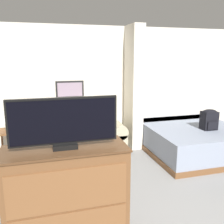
{
  "coord_description": "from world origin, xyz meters",
  "views": [
    {
      "loc": [
        -1.47,
        -1.81,
        1.96
      ],
      "look_at": [
        -0.38,
        2.12,
        1.05
      ],
      "focal_mm": 40.0,
      "sensor_mm": 36.0,
      "label": 1
    }
  ],
  "objects_px": {
    "couch": "(74,138)",
    "backpack": "(209,119)",
    "bed": "(192,139)",
    "tv_dresser": "(67,196)",
    "table_lamp": "(9,116)",
    "tv": "(64,123)",
    "coffee_table": "(80,155)"
  },
  "relations": [
    {
      "from": "tv_dresser",
      "to": "tv",
      "type": "bearing_deg",
      "value": 90.0
    },
    {
      "from": "table_lamp",
      "to": "tv_dresser",
      "type": "distance_m",
      "value": 2.73
    },
    {
      "from": "tv_dresser",
      "to": "backpack",
      "type": "relative_size",
      "value": 3.11
    },
    {
      "from": "couch",
      "to": "backpack",
      "type": "relative_size",
      "value": 5.17
    },
    {
      "from": "couch",
      "to": "coffee_table",
      "type": "distance_m",
      "value": 1.0
    },
    {
      "from": "bed",
      "to": "backpack",
      "type": "bearing_deg",
      "value": -58.5
    },
    {
      "from": "coffee_table",
      "to": "backpack",
      "type": "height_order",
      "value": "backpack"
    },
    {
      "from": "tv_dresser",
      "to": "bed",
      "type": "bearing_deg",
      "value": 35.23
    },
    {
      "from": "table_lamp",
      "to": "tv",
      "type": "height_order",
      "value": "tv"
    },
    {
      "from": "tv_dresser",
      "to": "backpack",
      "type": "distance_m",
      "value": 3.36
    },
    {
      "from": "coffee_table",
      "to": "bed",
      "type": "relative_size",
      "value": 0.31
    },
    {
      "from": "coffee_table",
      "to": "tv_dresser",
      "type": "height_order",
      "value": "tv_dresser"
    },
    {
      "from": "coffee_table",
      "to": "tv",
      "type": "relative_size",
      "value": 0.59
    },
    {
      "from": "couch",
      "to": "bed",
      "type": "relative_size",
      "value": 1.05
    },
    {
      "from": "bed",
      "to": "backpack",
      "type": "xyz_separation_m",
      "value": [
        0.17,
        -0.28,
        0.48
      ]
    },
    {
      "from": "couch",
      "to": "table_lamp",
      "type": "xyz_separation_m",
      "value": [
        -1.2,
        0.05,
        0.52
      ]
    },
    {
      "from": "bed",
      "to": "backpack",
      "type": "relative_size",
      "value": 4.91
    },
    {
      "from": "tv_dresser",
      "to": "couch",
      "type": "bearing_deg",
      "value": 81.62
    },
    {
      "from": "bed",
      "to": "backpack",
      "type": "height_order",
      "value": "backpack"
    },
    {
      "from": "backpack",
      "to": "couch",
      "type": "bearing_deg",
      "value": 161.03
    },
    {
      "from": "couch",
      "to": "tv_dresser",
      "type": "distance_m",
      "value": 2.57
    },
    {
      "from": "bed",
      "to": "table_lamp",
      "type": "bearing_deg",
      "value": 169.78
    },
    {
      "from": "table_lamp",
      "to": "backpack",
      "type": "bearing_deg",
      "value": -13.87
    },
    {
      "from": "table_lamp",
      "to": "tv_dresser",
      "type": "xyz_separation_m",
      "value": [
        0.83,
        -2.58,
        -0.31
      ]
    },
    {
      "from": "tv_dresser",
      "to": "tv",
      "type": "distance_m",
      "value": 0.79
    },
    {
      "from": "couch",
      "to": "tv_dresser",
      "type": "relative_size",
      "value": 1.66
    },
    {
      "from": "bed",
      "to": "backpack",
      "type": "distance_m",
      "value": 0.58
    },
    {
      "from": "tv",
      "to": "table_lamp",
      "type": "bearing_deg",
      "value": 107.78
    },
    {
      "from": "couch",
      "to": "tv",
      "type": "height_order",
      "value": "tv"
    },
    {
      "from": "couch",
      "to": "backpack",
      "type": "bearing_deg",
      "value": -18.97
    },
    {
      "from": "table_lamp",
      "to": "bed",
      "type": "bearing_deg",
      "value": -10.22
    },
    {
      "from": "tv_dresser",
      "to": "backpack",
      "type": "xyz_separation_m",
      "value": [
        2.92,
        1.66,
        0.23
      ]
    }
  ]
}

